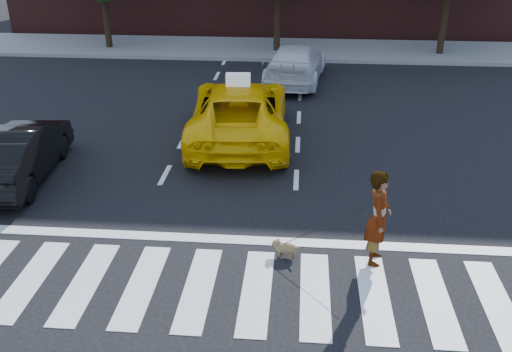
% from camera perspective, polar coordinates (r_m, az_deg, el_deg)
% --- Properties ---
extents(ground, '(120.00, 120.00, 0.00)m').
position_cam_1_polar(ground, '(10.06, -5.76, -11.10)').
color(ground, black).
rests_on(ground, ground).
extents(crosswalk, '(13.00, 2.40, 0.01)m').
position_cam_1_polar(crosswalk, '(10.05, -5.76, -11.07)').
color(crosswalk, silver).
rests_on(crosswalk, ground).
extents(stop_line, '(12.00, 0.30, 0.01)m').
position_cam_1_polar(stop_line, '(11.35, -4.36, -6.26)').
color(stop_line, silver).
rests_on(stop_line, ground).
extents(sidewalk_far, '(30.00, 4.00, 0.15)m').
position_cam_1_polar(sidewalk_far, '(26.13, 1.00, 12.60)').
color(sidewalk_far, slate).
rests_on(sidewalk_far, ground).
extents(taxi, '(2.99, 5.84, 1.58)m').
position_cam_1_polar(taxi, '(15.88, -1.67, 6.52)').
color(taxi, '#FFC205').
rests_on(taxi, ground).
extents(black_sedan, '(1.81, 4.25, 1.36)m').
position_cam_1_polar(black_sedan, '(14.59, -22.79, 2.22)').
color(black_sedan, black).
rests_on(black_sedan, ground).
extents(white_suv, '(2.45, 4.90, 1.37)m').
position_cam_1_polar(white_suv, '(21.27, 3.98, 11.17)').
color(white_suv, silver).
rests_on(white_suv, ground).
extents(woman, '(0.53, 0.72, 1.82)m').
position_cam_1_polar(woman, '(10.44, 12.13, -4.11)').
color(woman, '#999999').
rests_on(woman, ground).
extents(dog, '(0.54, 0.34, 0.32)m').
position_cam_1_polar(dog, '(10.73, 2.86, -7.17)').
color(dog, brown).
rests_on(dog, ground).
extents(taxi_sign, '(0.67, 0.32, 0.32)m').
position_cam_1_polar(taxi_sign, '(15.40, -1.80, 9.62)').
color(taxi_sign, white).
rests_on(taxi_sign, taxi).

